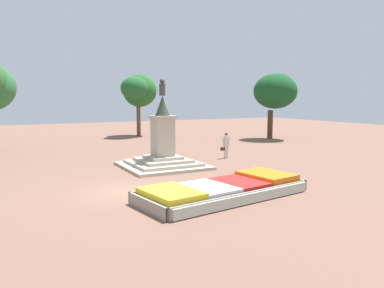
% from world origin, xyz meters
% --- Properties ---
extents(ground_plane, '(93.77, 93.77, 0.00)m').
position_xyz_m(ground_plane, '(0.00, 0.00, 0.00)').
color(ground_plane, brown).
extents(flower_planter, '(7.51, 3.85, 0.70)m').
position_xyz_m(flower_planter, '(3.18, -2.71, 0.30)').
color(flower_planter, '#38281C').
rests_on(flower_planter, ground_plane).
extents(statue_monument, '(4.55, 4.55, 5.12)m').
position_xyz_m(statue_monument, '(3.64, 4.67, 0.92)').
color(statue_monument, '#B4AA96').
rests_on(statue_monument, ground_plane).
extents(pedestrian_with_handbag, '(0.73, 0.25, 1.75)m').
position_xyz_m(pedestrian_with_handbag, '(8.64, 5.64, 0.99)').
color(pedestrian_with_handbag, beige).
rests_on(pedestrian_with_handbag, ground_plane).
extents(park_tree_far_left, '(4.16, 4.50, 6.50)m').
position_xyz_m(park_tree_far_left, '(8.57, 22.52, 4.89)').
color(park_tree_far_left, brown).
rests_on(park_tree_far_left, ground_plane).
extents(park_tree_street_side, '(4.15, 4.34, 6.43)m').
position_xyz_m(park_tree_street_side, '(19.51, 13.47, 4.72)').
color(park_tree_street_side, '#4C3823').
rests_on(park_tree_street_side, ground_plane).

